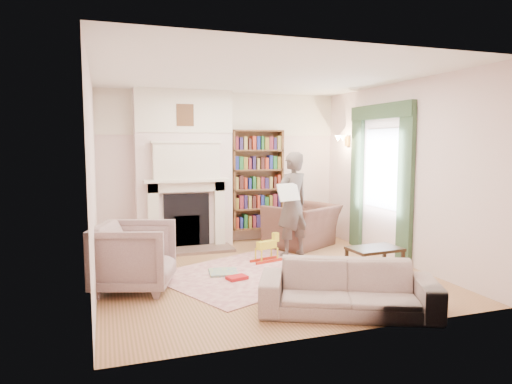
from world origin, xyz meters
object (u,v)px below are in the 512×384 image
object	(u,v)px
rocking_horse	(267,248)
man_reading	(292,204)
armchair_left	(135,256)
sofa	(348,288)
armchair_reading	(302,226)
paraffin_heater	(155,241)
coffee_table	(374,264)
bookcase	(257,180)

from	to	relation	value
rocking_horse	man_reading	bearing A→B (deg)	8.76
armchair_left	sofa	xyz separation A→B (m)	(2.17, -1.58, -0.15)
armchair_left	sofa	size ratio (longest dim) A/B	0.50
armchair_reading	paraffin_heater	xyz separation A→B (m)	(-2.62, -0.01, -0.10)
armchair_reading	rocking_horse	distance (m)	1.31
paraffin_heater	armchair_left	bearing A→B (deg)	-104.76
man_reading	coffee_table	xyz separation A→B (m)	(0.55, -1.59, -0.64)
rocking_horse	armchair_left	bearing A→B (deg)	-176.40
armchair_reading	sofa	xyz separation A→B (m)	(-0.87, -3.16, -0.10)
man_reading	rocking_horse	size ratio (longest dim) A/B	3.37
coffee_table	rocking_horse	bearing A→B (deg)	124.94
sofa	bookcase	bearing A→B (deg)	110.65
man_reading	armchair_reading	bearing A→B (deg)	-145.39
armchair_left	sofa	bearing A→B (deg)	-108.53
man_reading	coffee_table	distance (m)	1.80
sofa	man_reading	size ratio (longest dim) A/B	1.11
armchair_reading	man_reading	xyz separation A→B (m)	(-0.45, -0.60, 0.48)
armchair_reading	sofa	distance (m)	3.28
armchair_reading	paraffin_heater	world-z (taller)	armchair_reading
bookcase	man_reading	bearing A→B (deg)	-83.38
man_reading	coffee_table	world-z (taller)	man_reading
bookcase	armchair_left	bearing A→B (deg)	-136.30
man_reading	paraffin_heater	xyz separation A→B (m)	(-2.17, 0.59, -0.59)
bookcase	paraffin_heater	bearing A→B (deg)	-159.63
sofa	rocking_horse	distance (m)	2.32
armchair_reading	coffee_table	bearing A→B (deg)	62.87
armchair_left	coffee_table	world-z (taller)	armchair_left
sofa	paraffin_heater	world-z (taller)	sofa
armchair_left	sofa	world-z (taller)	armchair_left
sofa	paraffin_heater	xyz separation A→B (m)	(-1.75, 3.15, -0.00)
paraffin_heater	armchair_reading	bearing A→B (deg)	0.23
man_reading	coffee_table	bearing A→B (deg)	90.50
bookcase	rocking_horse	distance (m)	1.89
armchair_left	man_reading	bearing A→B (deg)	-51.63
armchair_reading	armchair_left	distance (m)	3.43
man_reading	paraffin_heater	bearing A→B (deg)	-33.71
armchair_left	rocking_horse	bearing A→B (deg)	-52.73
bookcase	coffee_table	distance (m)	3.16
sofa	paraffin_heater	size ratio (longest dim) A/B	3.48
armchair_reading	rocking_horse	xyz separation A→B (m)	(-0.99, -0.85, -0.15)
armchair_reading	coffee_table	size ratio (longest dim) A/B	1.66
bookcase	armchair_left	world-z (taller)	bookcase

